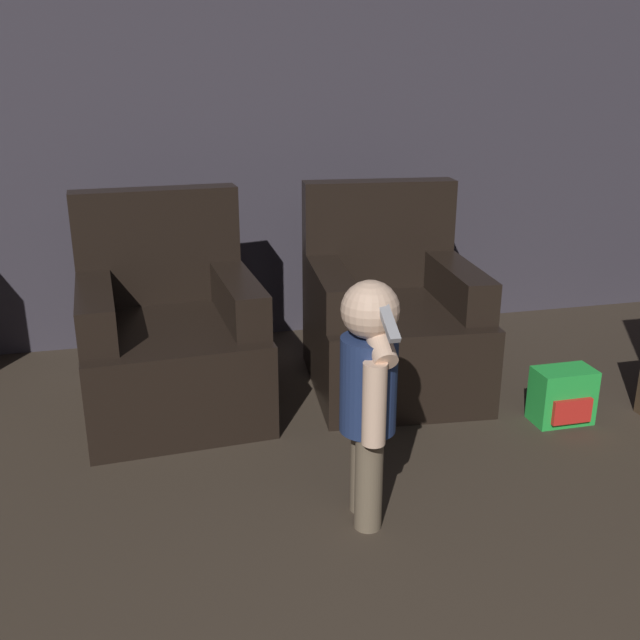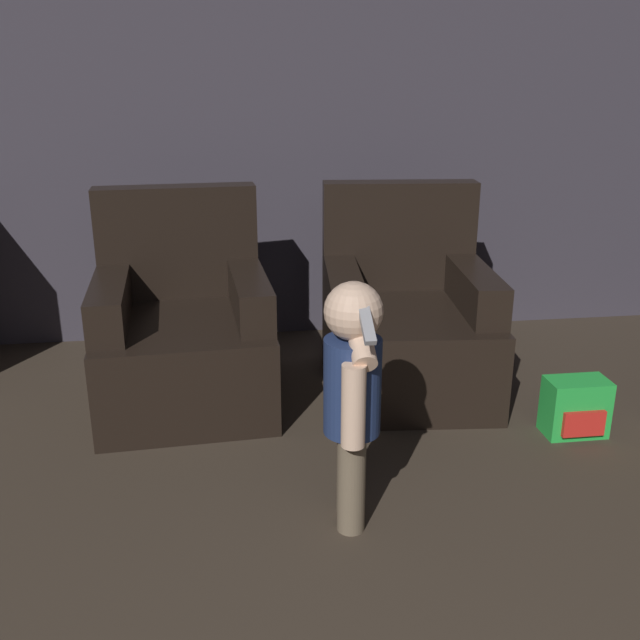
{
  "view_description": "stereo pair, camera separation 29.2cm",
  "coord_description": "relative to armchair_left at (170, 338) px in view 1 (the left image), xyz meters",
  "views": [
    {
      "loc": [
        -0.77,
        0.3,
        1.54
      ],
      "look_at": [
        -0.11,
        2.98,
        0.59
      ],
      "focal_mm": 40.0,
      "sensor_mm": 36.0,
      "label": 1
    },
    {
      "loc": [
        -0.48,
        0.25,
        1.54
      ],
      "look_at": [
        -0.11,
        2.98,
        0.59
      ],
      "focal_mm": 40.0,
      "sensor_mm": 36.0,
      "label": 2
    }
  ],
  "objects": [
    {
      "name": "wall_back",
      "position": [
        0.7,
        0.91,
        0.96
      ],
      "size": [
        8.4,
        0.05,
        2.6
      ],
      "color": "#3D3842",
      "rests_on": "ground_plane"
    },
    {
      "name": "armchair_left",
      "position": [
        0.0,
        0.0,
        0.0
      ],
      "size": [
        0.87,
        0.97,
        1.01
      ],
      "rotation": [
        0.0,
        0.0,
        0.06
      ],
      "color": "black",
      "rests_on": "ground_plane"
    },
    {
      "name": "armchair_right",
      "position": [
        1.12,
        -0.0,
        0.0
      ],
      "size": [
        0.89,
        0.99,
        1.01
      ],
      "rotation": [
        0.0,
        0.0,
        -0.09
      ],
      "color": "black",
      "rests_on": "ground_plane"
    },
    {
      "name": "person_toddler",
      "position": [
        0.63,
        -1.16,
        0.2
      ],
      "size": [
        0.2,
        0.35,
        0.9
      ],
      "rotation": [
        0.0,
        0.0,
        -1.72
      ],
      "color": "brown",
      "rests_on": "ground_plane"
    },
    {
      "name": "toy_backpack",
      "position": [
        1.75,
        -0.64,
        -0.21
      ],
      "size": [
        0.27,
        0.18,
        0.26
      ],
      "color": "green",
      "rests_on": "ground_plane"
    }
  ]
}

